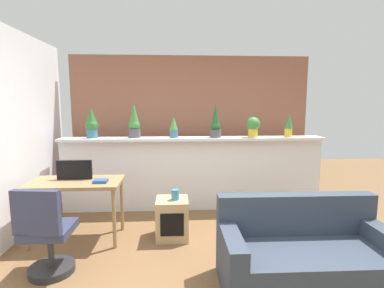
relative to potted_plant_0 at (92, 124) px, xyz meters
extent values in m
plane|color=brown|center=(1.56, -1.99, -1.38)|extent=(12.00, 12.00, 0.00)
cube|color=silver|center=(1.56, 0.01, -0.82)|extent=(4.09, 0.16, 1.12)
cube|color=silver|center=(1.56, -0.03, -0.24)|extent=(4.09, 0.33, 0.04)
cube|color=#935B47|center=(1.56, 0.61, -0.13)|extent=(4.09, 0.10, 2.50)
cylinder|color=#386B84|center=(0.00, 0.00, -0.15)|extent=(0.16, 0.16, 0.13)
sphere|color=#2D7033|center=(0.00, 0.00, -0.03)|extent=(0.19, 0.19, 0.19)
cone|color=#2D7033|center=(0.00, 0.00, 0.12)|extent=(0.16, 0.16, 0.23)
cylinder|color=#4C4C51|center=(0.64, 0.01, -0.15)|extent=(0.19, 0.19, 0.14)
sphere|color=#3D843D|center=(0.64, 0.01, -0.03)|extent=(0.17, 0.17, 0.17)
cone|color=#3D843D|center=(0.64, 0.01, 0.16)|extent=(0.15, 0.15, 0.32)
cylinder|color=#386B84|center=(1.25, -0.04, -0.16)|extent=(0.13, 0.13, 0.12)
cone|color=#4C9347|center=(1.25, -0.04, 0.01)|extent=(0.12, 0.12, 0.20)
cylinder|color=#4C4C51|center=(1.90, -0.04, -0.16)|extent=(0.17, 0.17, 0.13)
sphere|color=#235B2D|center=(1.90, -0.04, -0.05)|extent=(0.14, 0.14, 0.14)
cone|color=#235B2D|center=(1.90, -0.04, 0.15)|extent=(0.12, 0.12, 0.33)
cylinder|color=gold|center=(2.49, -0.03, -0.16)|extent=(0.15, 0.15, 0.13)
sphere|color=#3D843D|center=(2.49, -0.03, -0.01)|extent=(0.22, 0.22, 0.22)
cylinder|color=gold|center=(3.06, -0.05, -0.15)|extent=(0.12, 0.12, 0.13)
cone|color=#3D843D|center=(3.06, -0.05, 0.03)|extent=(0.13, 0.13, 0.24)
cylinder|color=#99754C|center=(-0.44, -1.24, -1.03)|extent=(0.04, 0.04, 0.71)
cylinder|color=#99754C|center=(0.56, -1.24, -1.03)|extent=(0.04, 0.04, 0.71)
cylinder|color=#99754C|center=(-0.44, -0.74, -1.03)|extent=(0.04, 0.04, 0.71)
cylinder|color=#99754C|center=(0.56, -0.74, -1.03)|extent=(0.04, 0.04, 0.71)
cube|color=#99754C|center=(0.06, -0.99, -0.65)|extent=(1.10, 0.60, 0.04)
cube|color=black|center=(0.02, -0.91, -0.51)|extent=(0.42, 0.04, 0.24)
cylinder|color=#262628|center=(0.03, -1.72, -1.35)|extent=(0.44, 0.44, 0.07)
cylinder|color=#333333|center=(0.03, -1.72, -1.14)|extent=(0.06, 0.06, 0.34)
cube|color=#2D334C|center=(0.03, -1.72, -0.93)|extent=(0.44, 0.44, 0.08)
cube|color=#2D334C|center=(0.00, -1.90, -0.68)|extent=(0.45, 0.12, 0.42)
cube|color=tan|center=(1.23, -1.00, -1.13)|extent=(0.40, 0.40, 0.50)
cube|color=black|center=(1.23, -1.19, -1.13)|extent=(0.28, 0.04, 0.28)
cylinder|color=teal|center=(1.27, -1.02, -0.82)|extent=(0.10, 0.10, 0.13)
cube|color=#2D4C8C|center=(0.38, -1.08, -0.61)|extent=(0.16, 0.14, 0.04)
cube|color=#333D4C|center=(2.46, -2.12, -1.18)|extent=(1.57, 0.77, 0.40)
cube|color=#333D4C|center=(2.46, -1.82, -0.78)|extent=(1.56, 0.17, 0.40)
cube|color=#333D4C|center=(1.76, -2.11, -0.90)|extent=(0.17, 0.76, 0.16)
cube|color=#333D4C|center=(3.16, -2.12, -0.90)|extent=(0.17, 0.76, 0.16)
camera|label=1|loc=(1.27, -4.52, 0.30)|focal=27.22mm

